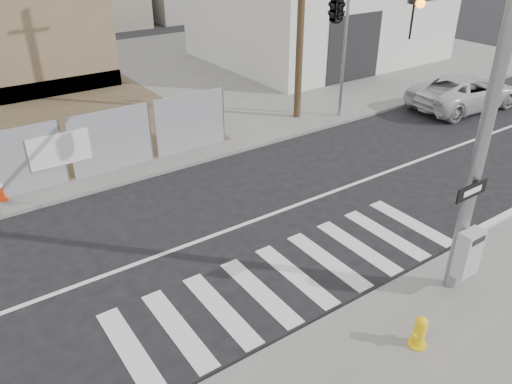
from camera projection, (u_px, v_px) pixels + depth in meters
ground at (236, 227)px, 13.27m from camera, size 100.00×100.00×0.00m
sidewalk_far at (74, 94)px, 23.34m from camera, size 50.00×20.00×0.12m
signal_pole at (380, 47)px, 10.76m from camera, size 0.96×5.87×7.00m
far_signal_pole at (346, 31)px, 18.93m from camera, size 0.16×0.20×5.60m
concrete_wall_right at (49, 21)px, 21.56m from camera, size 5.50×1.30×8.00m
auto_shop at (319, 13)px, 28.42m from camera, size 12.00×10.20×5.95m
fire_hydrant at (420, 331)px, 9.28m from camera, size 0.46×0.46×0.67m
suv at (465, 92)px, 21.38m from camera, size 5.41×2.77×1.46m
traffic_cone_d at (87, 162)px, 15.73m from camera, size 0.47×0.47×0.71m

